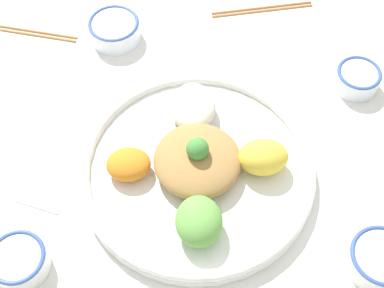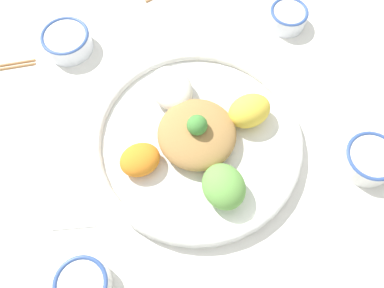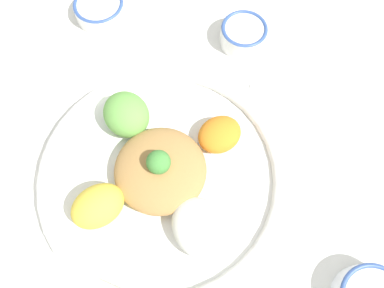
{
  "view_description": "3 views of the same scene",
  "coord_description": "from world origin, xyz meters",
  "px_view_note": "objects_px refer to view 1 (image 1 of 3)",
  "views": [
    {
      "loc": [
        -0.17,
        -0.4,
        0.83
      ],
      "look_at": [
        -0.0,
        0.06,
        0.06
      ],
      "focal_mm": 50.0,
      "sensor_mm": 36.0,
      "label": 1
    },
    {
      "loc": [
        -0.21,
        -0.18,
        0.69
      ],
      "look_at": [
        -0.03,
        0.02,
        0.07
      ],
      "focal_mm": 35.0,
      "sensor_mm": 36.0,
      "label": 2
    },
    {
      "loc": [
        0.12,
        0.2,
        0.62
      ],
      "look_at": [
        -0.05,
        0.06,
        0.1
      ],
      "focal_mm": 35.0,
      "sensor_mm": 36.0,
      "label": 3
    }
  ],
  "objects_px": {
    "sauce_bowl_red": "(19,261)",
    "chopsticks_pair_far": "(22,31)",
    "sauce_bowl_far": "(380,259)",
    "serving_spoon_main": "(18,198)",
    "salad_platter": "(196,167)",
    "sauce_bowl_dark": "(357,78)",
    "chopsticks_pair_near": "(262,9)",
    "rice_bowl_blue": "(115,29)"
  },
  "relations": [
    {
      "from": "chopsticks_pair_far",
      "to": "serving_spoon_main",
      "type": "relative_size",
      "value": 1.89
    },
    {
      "from": "sauce_bowl_red",
      "to": "serving_spoon_main",
      "type": "height_order",
      "value": "sauce_bowl_red"
    },
    {
      "from": "sauce_bowl_red",
      "to": "serving_spoon_main",
      "type": "distance_m",
      "value": 0.13
    },
    {
      "from": "chopsticks_pair_near",
      "to": "sauce_bowl_far",
      "type": "bearing_deg",
      "value": 94.49
    },
    {
      "from": "rice_bowl_blue",
      "to": "sauce_bowl_far",
      "type": "height_order",
      "value": "same"
    },
    {
      "from": "salad_platter",
      "to": "sauce_bowl_red",
      "type": "distance_m",
      "value": 0.33
    },
    {
      "from": "sauce_bowl_dark",
      "to": "serving_spoon_main",
      "type": "xyz_separation_m",
      "value": [
        -0.67,
        -0.02,
        -0.02
      ]
    },
    {
      "from": "sauce_bowl_red",
      "to": "sauce_bowl_far",
      "type": "relative_size",
      "value": 0.9
    },
    {
      "from": "sauce_bowl_dark",
      "to": "salad_platter",
      "type": "bearing_deg",
      "value": -167.45
    },
    {
      "from": "sauce_bowl_far",
      "to": "sauce_bowl_dark",
      "type": "bearing_deg",
      "value": 65.84
    },
    {
      "from": "salad_platter",
      "to": "sauce_bowl_far",
      "type": "xyz_separation_m",
      "value": [
        0.21,
        -0.26,
        -0.0
      ]
    },
    {
      "from": "salad_platter",
      "to": "chopsticks_pair_near",
      "type": "relative_size",
      "value": 1.85
    },
    {
      "from": "sauce_bowl_red",
      "to": "serving_spoon_main",
      "type": "xyz_separation_m",
      "value": [
        0.01,
        0.12,
        -0.02
      ]
    },
    {
      "from": "rice_bowl_blue",
      "to": "chopsticks_pair_far",
      "type": "distance_m",
      "value": 0.2
    },
    {
      "from": "sauce_bowl_red",
      "to": "chopsticks_pair_near",
      "type": "bearing_deg",
      "value": 33.91
    },
    {
      "from": "sauce_bowl_red",
      "to": "rice_bowl_blue",
      "type": "xyz_separation_m",
      "value": [
        0.28,
        0.43,
        0.0
      ]
    },
    {
      "from": "rice_bowl_blue",
      "to": "serving_spoon_main",
      "type": "xyz_separation_m",
      "value": [
        -0.26,
        -0.31,
        -0.02
      ]
    },
    {
      "from": "salad_platter",
      "to": "serving_spoon_main",
      "type": "bearing_deg",
      "value": 169.13
    },
    {
      "from": "salad_platter",
      "to": "rice_bowl_blue",
      "type": "distance_m",
      "value": 0.37
    },
    {
      "from": "sauce_bowl_red",
      "to": "chopsticks_pair_far",
      "type": "bearing_deg",
      "value": 79.76
    },
    {
      "from": "sauce_bowl_far",
      "to": "chopsticks_pair_far",
      "type": "xyz_separation_m",
      "value": [
        -0.44,
        0.71,
        -0.02
      ]
    },
    {
      "from": "sauce_bowl_red",
      "to": "serving_spoon_main",
      "type": "relative_size",
      "value": 0.81
    },
    {
      "from": "sauce_bowl_dark",
      "to": "chopsticks_pair_near",
      "type": "relative_size",
      "value": 0.39
    },
    {
      "from": "chopsticks_pair_far",
      "to": "serving_spoon_main",
      "type": "bearing_deg",
      "value": 110.12
    },
    {
      "from": "sauce_bowl_red",
      "to": "sauce_bowl_dark",
      "type": "xyz_separation_m",
      "value": [
        0.68,
        0.15,
        -0.0
      ]
    },
    {
      "from": "sauce_bowl_dark",
      "to": "chopsticks_pair_far",
      "type": "xyz_separation_m",
      "value": [
        -0.59,
        0.37,
        -0.02
      ]
    },
    {
      "from": "chopsticks_pair_near",
      "to": "sauce_bowl_red",
      "type": "bearing_deg",
      "value": 44.73
    },
    {
      "from": "serving_spoon_main",
      "to": "salad_platter",
      "type": "bearing_deg",
      "value": 27.2
    },
    {
      "from": "rice_bowl_blue",
      "to": "sauce_bowl_dark",
      "type": "xyz_separation_m",
      "value": [
        0.41,
        -0.29,
        -0.0
      ]
    },
    {
      "from": "sauce_bowl_far",
      "to": "chopsticks_pair_far",
      "type": "height_order",
      "value": "sauce_bowl_far"
    },
    {
      "from": "sauce_bowl_red",
      "to": "sauce_bowl_far",
      "type": "height_order",
      "value": "same"
    },
    {
      "from": "sauce_bowl_red",
      "to": "rice_bowl_blue",
      "type": "relative_size",
      "value": 0.86
    },
    {
      "from": "sauce_bowl_far",
      "to": "rice_bowl_blue",
      "type": "bearing_deg",
      "value": 112.48
    },
    {
      "from": "sauce_bowl_red",
      "to": "sauce_bowl_far",
      "type": "bearing_deg",
      "value": -19.74
    },
    {
      "from": "salad_platter",
      "to": "serving_spoon_main",
      "type": "height_order",
      "value": "salad_platter"
    },
    {
      "from": "sauce_bowl_red",
      "to": "rice_bowl_blue",
      "type": "distance_m",
      "value": 0.51
    },
    {
      "from": "chopsticks_pair_near",
      "to": "serving_spoon_main",
      "type": "height_order",
      "value": "chopsticks_pair_near"
    },
    {
      "from": "sauce_bowl_red",
      "to": "sauce_bowl_far",
      "type": "distance_m",
      "value": 0.57
    },
    {
      "from": "chopsticks_pair_near",
      "to": "chopsticks_pair_far",
      "type": "relative_size",
      "value": 1.05
    },
    {
      "from": "sauce_bowl_red",
      "to": "chopsticks_pair_near",
      "type": "relative_size",
      "value": 0.41
    },
    {
      "from": "chopsticks_pair_far",
      "to": "serving_spoon_main",
      "type": "xyz_separation_m",
      "value": [
        -0.08,
        -0.39,
        -0.0
      ]
    },
    {
      "from": "chopsticks_pair_far",
      "to": "sauce_bowl_far",
      "type": "bearing_deg",
      "value": 153.5
    }
  ]
}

